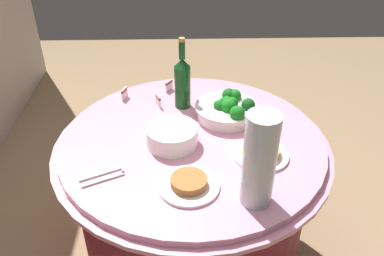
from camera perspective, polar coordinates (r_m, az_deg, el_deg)
ground_plane at (r=2.18m, az=0.00°, el=-17.45°), size 6.00×6.00×0.00m
buffet_table at (r=1.91m, az=0.00°, el=-10.40°), size 1.16×1.16×0.74m
broccoli_bowl at (r=1.79m, az=5.13°, el=2.76°), size 0.28×0.28×0.11m
plate_stack at (r=1.62m, az=-2.85°, el=-1.13°), size 0.21×0.21×0.08m
wine_bottle at (r=1.83m, az=-1.37°, el=6.67°), size 0.07×0.07×0.34m
decorative_fruit_vase at (r=1.30m, az=9.55°, el=-4.90°), size 0.11×0.11×0.34m
serving_tongs at (r=1.50m, az=-12.46°, el=-6.84°), size 0.11×0.16×0.01m
food_plate_noodles at (r=1.58m, az=9.78°, el=-3.46°), size 0.22×0.22×0.04m
food_plate_peanuts at (r=1.43m, az=-0.45°, el=-7.96°), size 0.22×0.22×0.04m
label_placard_front at (r=2.01m, az=-3.30°, el=6.12°), size 0.05×0.04×0.05m
label_placard_mid at (r=1.96m, az=-9.61°, el=4.93°), size 0.05×0.02×0.05m
label_placard_rear at (r=1.88m, az=-4.83°, el=3.99°), size 0.05×0.03×0.05m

